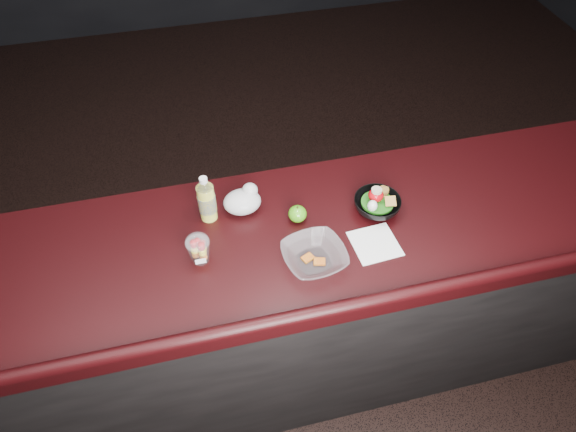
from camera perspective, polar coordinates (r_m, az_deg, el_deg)
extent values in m
plane|color=black|center=(2.61, 1.78, -21.78)|extent=(8.00, 8.00, 0.00)
cube|color=black|center=(2.30, 0.14, -10.59)|extent=(4.00, 0.65, 0.98)
cube|color=black|center=(1.88, 0.16, -2.38)|extent=(4.06, 0.71, 0.04)
cylinder|color=yellow|center=(1.89, -8.98, 1.47)|extent=(0.06, 0.06, 0.15)
cylinder|color=white|center=(1.89, -8.98, 1.47)|extent=(0.07, 0.07, 0.15)
cone|color=white|center=(1.83, -9.31, 3.44)|extent=(0.06, 0.06, 0.03)
cylinder|color=white|center=(1.81, -9.40, 3.96)|extent=(0.03, 0.03, 0.02)
cylinder|color=#072D99|center=(1.89, -8.98, 1.47)|extent=(0.07, 0.07, 0.07)
ellipsoid|color=white|center=(1.75, -10.06, -2.86)|extent=(0.08, 0.08, 0.05)
ellipsoid|color=#34880F|center=(1.89, 1.06, 0.24)|extent=(0.07, 0.07, 0.06)
cylinder|color=black|center=(1.87, 1.07, 0.96)|extent=(0.01, 0.01, 0.01)
ellipsoid|color=silver|center=(1.93, -5.11, 1.58)|extent=(0.14, 0.12, 0.08)
sphere|color=silver|center=(1.92, -4.25, 2.84)|extent=(0.06, 0.06, 0.06)
imported|color=black|center=(1.96, 9.85, 1.25)|extent=(0.22, 0.22, 0.06)
cylinder|color=#0F470C|center=(1.95, 9.90, 1.48)|extent=(0.12, 0.12, 0.01)
ellipsoid|color=#B1070E|center=(1.94, 9.74, 2.29)|extent=(0.06, 0.06, 0.05)
cylinder|color=beige|center=(1.92, 9.83, 2.82)|extent=(0.04, 0.04, 0.01)
ellipsoid|color=white|center=(1.91, 9.36, 1.13)|extent=(0.04, 0.04, 0.05)
imported|color=silver|center=(1.77, 2.93, -4.51)|extent=(0.25, 0.25, 0.05)
cube|color=#990F0C|center=(1.79, 2.21, -4.67)|extent=(0.05, 0.04, 0.01)
cube|color=#990F0C|center=(1.78, 3.52, -5.07)|extent=(0.05, 0.04, 0.01)
cube|color=white|center=(1.87, 9.62, -3.05)|extent=(0.17, 0.17, 0.00)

